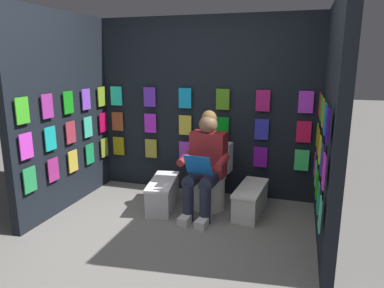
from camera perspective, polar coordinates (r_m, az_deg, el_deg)
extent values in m
plane|color=gray|center=(3.35, -6.71, -18.07)|extent=(30.00, 30.00, 0.00)
cube|color=black|center=(4.64, 2.15, 5.97)|extent=(2.97, 0.10, 2.29)
cube|color=olive|center=(5.14, -11.75, -0.32)|extent=(0.17, 0.01, 0.26)
cube|color=#AAA436|center=(4.92, -6.64, -0.73)|extent=(0.17, 0.01, 0.26)
cube|color=purple|center=(4.74, -1.10, -1.16)|extent=(0.17, 0.01, 0.26)
cube|color=red|center=(4.62, 4.81, -1.62)|extent=(0.17, 0.01, 0.26)
cube|color=#7C0FA7|center=(4.54, 10.98, -2.07)|extent=(0.17, 0.01, 0.26)
cube|color=#3BEC6D|center=(4.52, 17.29, -2.51)|extent=(0.17, 0.01, 0.26)
cube|color=brown|center=(5.07, -11.94, 3.59)|extent=(0.17, 0.01, 0.26)
cube|color=#BF29ED|center=(4.85, -6.75, 3.36)|extent=(0.17, 0.01, 0.26)
cube|color=gold|center=(4.67, -1.12, 3.07)|extent=(0.17, 0.01, 0.26)
cube|color=#088D1D|center=(4.54, 4.89, 2.72)|extent=(0.17, 0.01, 0.26)
cube|color=#2B2BBD|center=(4.46, 11.18, 2.34)|extent=(0.17, 0.01, 0.26)
cube|color=#E8124D|center=(4.44, 17.60, 1.91)|extent=(0.17, 0.01, 0.26)
cube|color=#23E3D6|center=(5.02, -12.13, 7.60)|extent=(0.17, 0.01, 0.26)
cube|color=#6530CB|center=(4.80, -6.86, 7.54)|extent=(0.17, 0.01, 0.26)
cube|color=#12A2DC|center=(4.62, -1.14, 7.41)|extent=(0.17, 0.01, 0.26)
cube|color=#4D8F1B|center=(4.49, 4.98, 7.19)|extent=(0.17, 0.01, 0.26)
cube|color=#B1186D|center=(4.41, 11.39, 6.88)|extent=(0.17, 0.01, 0.26)
cube|color=#BE34F1|center=(4.39, 17.93, 6.46)|extent=(0.17, 0.01, 0.26)
cube|color=black|center=(3.56, 21.61, 2.80)|extent=(0.10, 1.80, 2.29)
cube|color=purple|center=(4.39, 19.21, -3.12)|extent=(0.01, 0.17, 0.26)
cube|color=#4EE26C|center=(4.04, 19.35, -4.52)|extent=(0.01, 0.17, 0.26)
cube|color=#24B40A|center=(3.70, 19.51, -6.18)|extent=(0.01, 0.17, 0.26)
cube|color=#19A773|center=(3.36, 19.71, -8.17)|extent=(0.01, 0.17, 0.26)
cube|color=#40CA9E|center=(3.03, 19.96, -10.61)|extent=(0.01, 0.17, 0.26)
cube|color=#64C70D|center=(4.31, 19.57, 1.42)|extent=(0.01, 0.17, 0.26)
cube|color=orange|center=(3.95, 19.74, 0.40)|extent=(0.01, 0.17, 0.26)
cube|color=#CAEA2B|center=(3.60, 19.95, -0.83)|extent=(0.01, 0.17, 0.26)
cube|color=#3735A1|center=(3.25, 20.20, -2.32)|extent=(0.01, 0.17, 0.26)
cube|color=#EF2BEF|center=(2.90, 20.51, -4.16)|extent=(0.01, 0.17, 0.26)
cube|color=#A12D32|center=(4.25, 19.94, 6.12)|extent=(0.01, 0.17, 0.26)
cube|color=#32B212|center=(3.89, 20.15, 5.51)|extent=(0.01, 0.17, 0.26)
cube|color=olive|center=(3.54, 20.40, 4.77)|extent=(0.01, 0.17, 0.26)
cube|color=#1070A8|center=(3.18, 20.71, 3.87)|extent=(0.01, 0.17, 0.26)
cube|color=#350894|center=(2.82, 21.10, 2.74)|extent=(0.01, 0.17, 0.26)
cube|color=black|center=(4.44, -20.12, 4.84)|extent=(0.10, 1.80, 2.29)
cube|color=#27964F|center=(3.98, -24.71, -5.29)|extent=(0.01, 0.17, 0.26)
cube|color=#A32A7B|center=(4.24, -21.49, -3.89)|extent=(0.01, 0.17, 0.26)
cube|color=gold|center=(4.51, -18.66, -2.64)|extent=(0.01, 0.17, 0.26)
cube|color=#1A9854|center=(4.80, -16.17, -1.53)|extent=(0.01, 0.17, 0.26)
cube|color=olive|center=(5.09, -13.96, -0.55)|extent=(0.01, 0.17, 0.26)
cube|color=#DF3ED8|center=(3.89, -25.21, -0.31)|extent=(0.01, 0.17, 0.26)
cube|color=#18B2B2|center=(4.15, -21.90, 0.81)|extent=(0.01, 0.17, 0.26)
cube|color=#A83246|center=(4.43, -19.00, 1.79)|extent=(0.01, 0.17, 0.26)
cube|color=#3CCCA9|center=(4.72, -16.45, 2.64)|extent=(0.01, 0.17, 0.26)
cube|color=#C40A43|center=(5.02, -14.19, 3.39)|extent=(0.01, 0.17, 0.26)
cube|color=green|center=(3.83, -25.74, 4.88)|extent=(0.01, 0.17, 0.26)
cube|color=#A42F99|center=(4.10, -22.33, 5.67)|extent=(0.01, 0.17, 0.26)
cube|color=#19971B|center=(4.38, -19.35, 6.35)|extent=(0.01, 0.17, 0.26)
cube|color=#8549DF|center=(4.67, -16.73, 6.93)|extent=(0.01, 0.17, 0.26)
cube|color=olive|center=(4.98, -14.42, 7.43)|extent=(0.01, 0.17, 0.26)
cylinder|color=white|center=(4.28, 2.74, -7.80)|extent=(0.38, 0.38, 0.40)
cylinder|color=white|center=(4.20, 2.77, -5.10)|extent=(0.41, 0.41, 0.02)
cube|color=white|center=(4.39, 3.93, -2.02)|extent=(0.39, 0.21, 0.36)
cylinder|color=white|center=(4.31, 3.55, -2.31)|extent=(0.39, 0.10, 0.39)
cube|color=maroon|center=(4.10, 2.71, -1.62)|extent=(0.42, 0.25, 0.52)
sphere|color=brown|center=(3.99, 2.62, 3.20)|extent=(0.21, 0.21, 0.21)
sphere|color=olive|center=(4.01, 2.78, 4.23)|extent=(0.17, 0.17, 0.17)
cylinder|color=#23283D|center=(3.96, 3.07, -5.88)|extent=(0.18, 0.41, 0.15)
cylinder|color=#23283D|center=(4.02, 0.37, -5.53)|extent=(0.18, 0.41, 0.15)
cylinder|color=#23283D|center=(3.88, 2.15, -9.86)|extent=(0.12, 0.12, 0.42)
cylinder|color=#23283D|center=(3.95, -0.62, -9.44)|extent=(0.12, 0.12, 0.42)
cube|color=white|center=(3.90, 1.81, -12.44)|extent=(0.13, 0.27, 0.09)
cube|color=white|center=(3.97, -0.96, -11.97)|extent=(0.13, 0.27, 0.09)
cylinder|color=maroon|center=(3.87, 4.89, -2.94)|extent=(0.11, 0.32, 0.13)
cylinder|color=maroon|center=(4.02, -1.11, -2.28)|extent=(0.11, 0.32, 0.13)
cube|color=blue|center=(3.80, 0.99, -3.45)|extent=(0.31, 0.15, 0.23)
cube|color=white|center=(4.21, 9.42, -9.08)|extent=(0.33, 0.73, 0.29)
cube|color=white|center=(4.15, 9.50, -7.00)|extent=(0.35, 0.76, 0.03)
cube|color=silver|center=(4.33, -4.72, -8.19)|extent=(0.39, 0.76, 0.31)
cube|color=white|center=(4.27, -4.77, -6.06)|extent=(0.41, 0.79, 0.03)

